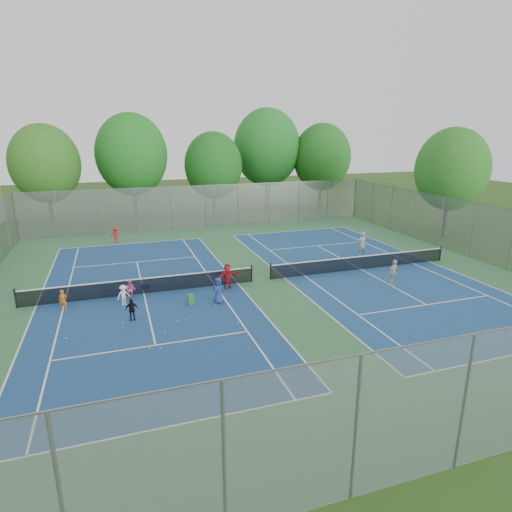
{
  "coord_description": "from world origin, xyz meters",
  "views": [
    {
      "loc": [
        -8.14,
        -23.35,
        8.77
      ],
      "look_at": [
        0.0,
        1.0,
        1.3
      ],
      "focal_mm": 30.0,
      "sensor_mm": 36.0,
      "label": 1
    }
  ],
  "objects_px": {
    "ball_crate": "(145,286)",
    "net_right": "(361,263)",
    "net_left": "(143,286)",
    "ball_hopper": "(191,300)",
    "instructor": "(362,244)"
  },
  "relations": [
    {
      "from": "net_right",
      "to": "ball_crate",
      "type": "bearing_deg",
      "value": 176.83
    },
    {
      "from": "ball_hopper",
      "to": "instructor",
      "type": "bearing_deg",
      "value": 21.08
    },
    {
      "from": "ball_crate",
      "to": "net_right",
      "type": "bearing_deg",
      "value": -3.17
    },
    {
      "from": "net_right",
      "to": "instructor",
      "type": "height_order",
      "value": "instructor"
    },
    {
      "from": "ball_hopper",
      "to": "net_right",
      "type": "bearing_deg",
      "value": 11.52
    },
    {
      "from": "net_left",
      "to": "instructor",
      "type": "relative_size",
      "value": 7.05
    },
    {
      "from": "ball_crate",
      "to": "ball_hopper",
      "type": "height_order",
      "value": "ball_hopper"
    },
    {
      "from": "net_left",
      "to": "ball_hopper",
      "type": "xyz_separation_m",
      "value": [
        2.23,
        -2.4,
        -0.17
      ]
    },
    {
      "from": "net_left",
      "to": "ball_hopper",
      "type": "bearing_deg",
      "value": -47.12
    },
    {
      "from": "ball_hopper",
      "to": "instructor",
      "type": "distance_m",
      "value": 14.54
    },
    {
      "from": "instructor",
      "to": "ball_hopper",
      "type": "bearing_deg",
      "value": 15.08
    },
    {
      "from": "net_left",
      "to": "ball_hopper",
      "type": "relative_size",
      "value": 22.28
    },
    {
      "from": "net_right",
      "to": "ball_hopper",
      "type": "height_order",
      "value": "net_right"
    },
    {
      "from": "net_left",
      "to": "ball_hopper",
      "type": "height_order",
      "value": "net_left"
    },
    {
      "from": "ball_crate",
      "to": "ball_hopper",
      "type": "bearing_deg",
      "value": -56.74
    }
  ]
}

